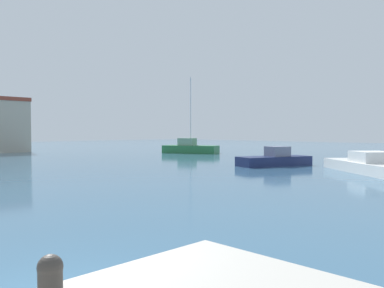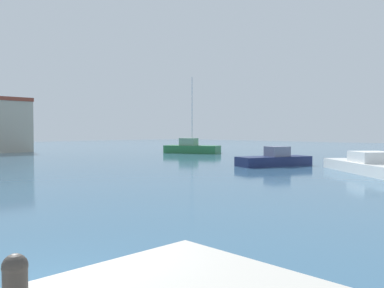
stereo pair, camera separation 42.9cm
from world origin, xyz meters
The scene contains 5 objects.
water centered at (15.00, 20.00, 0.00)m, with size 160.00×160.00×0.00m, color #38607F.
mooring_bollard centered at (-0.93, -1.87, 1.20)m, with size 0.27×0.27×0.59m.
sailboat_green_distant_north centered at (32.57, 29.78, 0.68)m, with size 4.98×7.34×9.65m.
motorboat_navy_near_pier centered at (24.35, 11.86, 0.51)m, with size 6.41×4.07×1.55m.
motorboat_white_far_left centered at (24.23, 4.28, 0.49)m, with size 7.53×8.35×1.44m.
Camera 2 is at (-2.48, -6.12, 2.76)m, focal length 36.99 mm.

